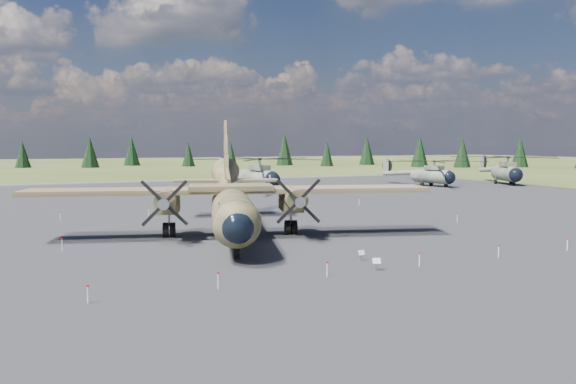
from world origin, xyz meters
name	(u,v)px	position (x,y,z in m)	size (l,w,h in m)	color
ground	(290,235)	(0.00, 0.00, 0.00)	(500.00, 500.00, 0.00)	brown
apron	(246,219)	(0.00, 10.00, 0.00)	(120.00, 120.00, 0.04)	#545459
transport_plane	(230,198)	(-4.24, 1.91, 2.85)	(29.78, 26.58, 9.94)	#363F22
helicopter_near	(258,168)	(11.91, 37.81, 3.54)	(23.03, 24.69, 4.99)	slate
helicopter_mid	(432,168)	(42.05, 35.65, 3.08)	(20.86, 21.74, 4.34)	slate
helicopter_far	(507,164)	(56.89, 34.09, 3.48)	(25.26, 25.26, 4.91)	slate
info_placard_left	(361,254)	(-0.16, -10.70, 0.44)	(0.43, 0.21, 0.66)	gray
info_placard_right	(376,262)	(-0.76, -13.27, 0.48)	(0.49, 0.33, 0.71)	gray
barrier_fence	(285,229)	(-0.46, -0.08, 0.51)	(33.12, 29.62, 0.85)	silver
treeline	(381,173)	(6.98, -1.97, 4.80)	(297.50, 303.27, 10.96)	black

